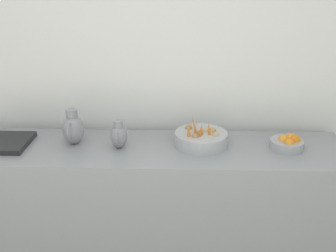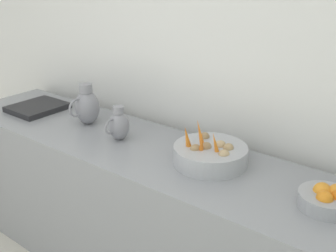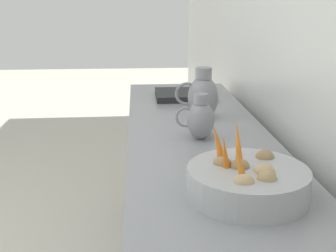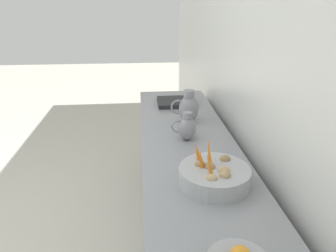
{
  "view_description": "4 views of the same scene",
  "coord_description": "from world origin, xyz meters",
  "px_view_note": "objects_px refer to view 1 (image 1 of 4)",
  "views": [
    {
      "loc": [
        0.93,
        0.11,
        2.03
      ],
      "look_at": [
        -1.39,
        0.04,
        1.1
      ],
      "focal_mm": 42.22,
      "sensor_mm": 36.0,
      "label": 1
    },
    {
      "loc": [
        -0.03,
        1.2,
        1.8
      ],
      "look_at": [
        -1.51,
        0.05,
        1.05
      ],
      "focal_mm": 43.45,
      "sensor_mm": 36.0,
      "label": 2
    },
    {
      "loc": [
        -1.26,
        1.43,
        1.46
      ],
      "look_at": [
        -1.38,
        -0.27,
        0.95
      ],
      "focal_mm": 46.31,
      "sensor_mm": 36.0,
      "label": 3
    },
    {
      "loc": [
        -1.22,
        1.65,
        1.77
      ],
      "look_at": [
        -1.39,
        -0.25,
        1.0
      ],
      "focal_mm": 34.06,
      "sensor_mm": 36.0,
      "label": 4
    }
  ],
  "objects_px": {
    "orange_bowl": "(288,143)",
    "metal_pitcher_short": "(119,136)",
    "vegetable_colander": "(201,138)",
    "metal_pitcher_tall": "(73,129)"
  },
  "relations": [
    {
      "from": "orange_bowl",
      "to": "metal_pitcher_short",
      "type": "relative_size",
      "value": 1.15
    },
    {
      "from": "vegetable_colander",
      "to": "metal_pitcher_tall",
      "type": "height_order",
      "value": "metal_pitcher_tall"
    },
    {
      "from": "metal_pitcher_tall",
      "to": "metal_pitcher_short",
      "type": "height_order",
      "value": "metal_pitcher_tall"
    },
    {
      "from": "metal_pitcher_tall",
      "to": "metal_pitcher_short",
      "type": "relative_size",
      "value": 1.29
    },
    {
      "from": "metal_pitcher_tall",
      "to": "orange_bowl",
      "type": "bearing_deg",
      "value": 88.48
    },
    {
      "from": "metal_pitcher_short",
      "to": "vegetable_colander",
      "type": "bearing_deg",
      "value": 96.18
    },
    {
      "from": "vegetable_colander",
      "to": "orange_bowl",
      "type": "xyz_separation_m",
      "value": [
        0.04,
        0.59,
        -0.01
      ]
    },
    {
      "from": "orange_bowl",
      "to": "metal_pitcher_tall",
      "type": "bearing_deg",
      "value": -91.52
    },
    {
      "from": "metal_pitcher_tall",
      "to": "metal_pitcher_short",
      "type": "distance_m",
      "value": 0.33
    },
    {
      "from": "vegetable_colander",
      "to": "orange_bowl",
      "type": "bearing_deg",
      "value": 85.88
    }
  ]
}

